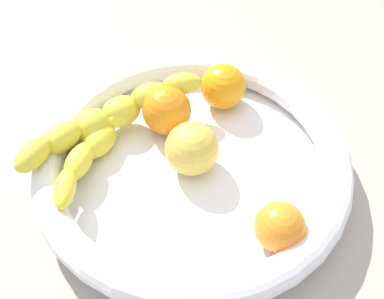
{
  "coord_description": "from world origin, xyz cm",
  "views": [
    {
      "loc": [
        -7.05,
        31.71,
        45.34
      ],
      "look_at": [
        0.0,
        0.0,
        7.56
      ],
      "focal_mm": 40.46,
      "sensor_mm": 36.0,
      "label": 1
    }
  ],
  "objects_px": {
    "fruit_bowl": "(192,160)",
    "orange_front": "(167,110)",
    "orange_mid_left": "(280,227)",
    "banana_draped_right": "(108,117)",
    "apple_yellow": "(193,148)",
    "orange_mid_right": "(223,86)",
    "banana_draped_left": "(104,137)"
  },
  "relations": [
    {
      "from": "fruit_bowl",
      "to": "orange_mid_left",
      "type": "xyz_separation_m",
      "value": [
        -0.11,
        0.08,
        0.02
      ]
    },
    {
      "from": "banana_draped_left",
      "to": "apple_yellow",
      "type": "relative_size",
      "value": 3.47
    },
    {
      "from": "banana_draped_left",
      "to": "orange_mid_right",
      "type": "bearing_deg",
      "value": -136.82
    },
    {
      "from": "orange_mid_right",
      "to": "fruit_bowl",
      "type": "bearing_deg",
      "value": 81.98
    },
    {
      "from": "fruit_bowl",
      "to": "banana_draped_left",
      "type": "bearing_deg",
      "value": 0.19
    },
    {
      "from": "banana_draped_left",
      "to": "orange_mid_right",
      "type": "relative_size",
      "value": 3.63
    },
    {
      "from": "banana_draped_left",
      "to": "orange_mid_left",
      "type": "xyz_separation_m",
      "value": [
        -0.22,
        0.08,
        0.0
      ]
    },
    {
      "from": "banana_draped_right",
      "to": "orange_mid_right",
      "type": "xyz_separation_m",
      "value": [
        -0.13,
        -0.09,
        -0.0
      ]
    },
    {
      "from": "fruit_bowl",
      "to": "apple_yellow",
      "type": "distance_m",
      "value": 0.02
    },
    {
      "from": "orange_front",
      "to": "orange_mid_left",
      "type": "xyz_separation_m",
      "value": [
        -0.15,
        0.13,
        -0.0
      ]
    },
    {
      "from": "banana_draped_right",
      "to": "orange_front",
      "type": "bearing_deg",
      "value": -154.8
    },
    {
      "from": "fruit_bowl",
      "to": "orange_mid_right",
      "type": "bearing_deg",
      "value": -98.02
    },
    {
      "from": "orange_front",
      "to": "orange_mid_right",
      "type": "relative_size",
      "value": 1.03
    },
    {
      "from": "orange_mid_left",
      "to": "orange_mid_right",
      "type": "relative_size",
      "value": 0.87
    },
    {
      "from": "fruit_bowl",
      "to": "orange_front",
      "type": "bearing_deg",
      "value": -51.08
    },
    {
      "from": "apple_yellow",
      "to": "orange_mid_left",
      "type": "bearing_deg",
      "value": 143.36
    },
    {
      "from": "banana_draped_left",
      "to": "banana_draped_right",
      "type": "bearing_deg",
      "value": -85.2
    },
    {
      "from": "orange_front",
      "to": "orange_mid_left",
      "type": "relative_size",
      "value": 1.17
    },
    {
      "from": "orange_front",
      "to": "apple_yellow",
      "type": "relative_size",
      "value": 0.98
    },
    {
      "from": "banana_draped_right",
      "to": "banana_draped_left",
      "type": "bearing_deg",
      "value": 94.8
    },
    {
      "from": "banana_draped_right",
      "to": "orange_mid_left",
      "type": "distance_m",
      "value": 0.24
    },
    {
      "from": "orange_mid_left",
      "to": "orange_front",
      "type": "bearing_deg",
      "value": -41.13
    },
    {
      "from": "banana_draped_left",
      "to": "orange_front",
      "type": "distance_m",
      "value": 0.08
    },
    {
      "from": "fruit_bowl",
      "to": "orange_mid_left",
      "type": "bearing_deg",
      "value": 144.17
    },
    {
      "from": "fruit_bowl",
      "to": "orange_mid_left",
      "type": "relative_size",
      "value": 7.04
    },
    {
      "from": "banana_draped_left",
      "to": "banana_draped_right",
      "type": "distance_m",
      "value": 0.03
    },
    {
      "from": "banana_draped_right",
      "to": "fruit_bowl",
      "type": "bearing_deg",
      "value": 167.28
    },
    {
      "from": "orange_mid_right",
      "to": "apple_yellow",
      "type": "height_order",
      "value": "apple_yellow"
    },
    {
      "from": "fruit_bowl",
      "to": "banana_draped_right",
      "type": "relative_size",
      "value": 1.86
    },
    {
      "from": "apple_yellow",
      "to": "orange_mid_right",
      "type": "bearing_deg",
      "value": -97.81
    },
    {
      "from": "orange_mid_left",
      "to": "banana_draped_left",
      "type": "bearing_deg",
      "value": -19.81
    },
    {
      "from": "orange_front",
      "to": "orange_mid_right",
      "type": "bearing_deg",
      "value": -135.21
    }
  ]
}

